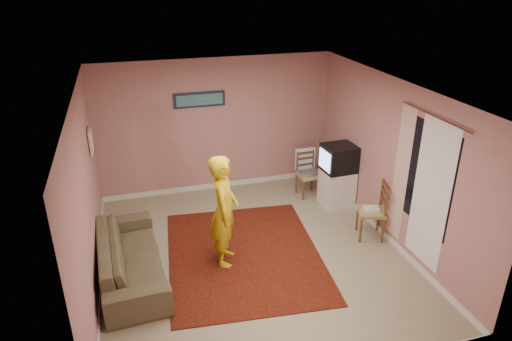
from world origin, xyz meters
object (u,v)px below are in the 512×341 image
object	(u,v)px
sofa	(130,257)
person	(224,211)
tv_cabinet	(337,188)
crt_tv	(339,158)
chair_a	(309,170)
chair_b	(372,205)

from	to	relation	value
sofa	person	distance (m)	1.48
tv_cabinet	person	bearing A→B (deg)	-154.05
tv_cabinet	crt_tv	world-z (taller)	crt_tv
sofa	person	size ratio (longest dim) A/B	1.25
chair_a	chair_b	xyz separation A→B (m)	(0.40, -1.67, 0.06)
sofa	person	bearing A→B (deg)	-93.55
chair_b	chair_a	bearing A→B (deg)	-147.33
tv_cabinet	person	world-z (taller)	person
crt_tv	sofa	world-z (taller)	crt_tv
tv_cabinet	crt_tv	xyz separation A→B (m)	(-0.01, -0.00, 0.59)
crt_tv	chair_b	xyz separation A→B (m)	(0.06, -1.16, -0.36)
chair_a	person	bearing A→B (deg)	-144.59
sofa	crt_tv	bearing A→B (deg)	-76.01
tv_cabinet	chair_b	size ratio (longest dim) A/B	1.29
chair_a	sofa	distance (m)	3.78
tv_cabinet	sofa	distance (m)	3.92
crt_tv	person	world-z (taller)	person
chair_b	person	distance (m)	2.44
chair_b	sofa	bearing A→B (deg)	-71.17
chair_b	person	size ratio (longest dim) A/B	0.32
crt_tv	chair_a	xyz separation A→B (m)	(-0.35, 0.52, -0.42)
chair_b	person	world-z (taller)	person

